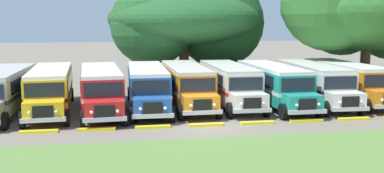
% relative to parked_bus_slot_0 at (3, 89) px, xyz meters
% --- Properties ---
extents(ground_plane, '(220.00, 220.00, 0.00)m').
position_rel_parked_bus_slot_0_xyz_m(ground_plane, '(12.32, -5.71, -1.58)').
color(ground_plane, slate).
extents(foreground_grass_strip, '(80.00, 9.78, 0.01)m').
position_rel_parked_bus_slot_0_xyz_m(foreground_grass_strip, '(12.32, -13.31, -1.58)').
color(foreground_grass_strip, olive).
rests_on(foreground_grass_strip, ground_plane).
extents(parked_bus_slot_0, '(2.71, 10.84, 2.82)m').
position_rel_parked_bus_slot_0_xyz_m(parked_bus_slot_0, '(0.00, 0.00, 0.00)').
color(parked_bus_slot_0, '#9E9993').
rests_on(parked_bus_slot_0, ground_plane).
extents(parked_bus_slot_1, '(3.29, 10.93, 2.82)m').
position_rel_parked_bus_slot_0_xyz_m(parked_bus_slot_1, '(2.94, 0.22, 0.00)').
color(parked_bus_slot_1, yellow).
rests_on(parked_bus_slot_1, ground_plane).
extents(parked_bus_slot_2, '(3.29, 10.93, 2.82)m').
position_rel_parked_bus_slot_0_xyz_m(parked_bus_slot_2, '(6.25, -0.22, 0.00)').
color(parked_bus_slot_2, red).
rests_on(parked_bus_slot_2, ground_plane).
extents(parked_bus_slot_3, '(2.82, 10.86, 2.82)m').
position_rel_parked_bus_slot_0_xyz_m(parked_bus_slot_3, '(9.40, 0.25, 0.00)').
color(parked_bus_slot_3, '#23519E').
rests_on(parked_bus_slot_3, ground_plane).
extents(parked_bus_slot_4, '(2.78, 10.85, 2.82)m').
position_rel_parked_bus_slot_0_xyz_m(parked_bus_slot_4, '(12.22, 0.72, 0.00)').
color(parked_bus_slot_4, orange).
rests_on(parked_bus_slot_4, ground_plane).
extents(parked_bus_slot_5, '(2.69, 10.84, 2.82)m').
position_rel_parked_bus_slot_0_xyz_m(parked_bus_slot_5, '(15.34, 0.73, 0.00)').
color(parked_bus_slot_5, silver).
rests_on(parked_bus_slot_5, ground_plane).
extents(parked_bus_slot_6, '(2.81, 10.85, 2.82)m').
position_rel_parked_bus_slot_0_xyz_m(parked_bus_slot_6, '(18.40, -0.17, 0.00)').
color(parked_bus_slot_6, teal).
rests_on(parked_bus_slot_6, ground_plane).
extents(parked_bus_slot_7, '(2.98, 10.88, 2.82)m').
position_rel_parked_bus_slot_0_xyz_m(parked_bus_slot_7, '(21.63, 0.18, 0.00)').
color(parked_bus_slot_7, silver).
rests_on(parked_bus_slot_7, ground_plane).
extents(parked_bus_slot_8, '(2.68, 10.84, 2.82)m').
position_rel_parked_bus_slot_0_xyz_m(parked_bus_slot_8, '(24.50, 0.56, 0.00)').
color(parked_bus_slot_8, orange).
rests_on(parked_bus_slot_8, ground_plane).
extents(curb_wheelstop_1, '(2.00, 0.36, 0.15)m').
position_rel_parked_bus_slot_0_xyz_m(curb_wheelstop_1, '(3.13, -5.92, -1.51)').
color(curb_wheelstop_1, yellow).
rests_on(curb_wheelstop_1, ground_plane).
extents(curb_wheelstop_2, '(2.00, 0.36, 0.15)m').
position_rel_parked_bus_slot_0_xyz_m(curb_wheelstop_2, '(6.20, -5.92, -1.51)').
color(curb_wheelstop_2, yellow).
rests_on(curb_wheelstop_2, ground_plane).
extents(curb_wheelstop_3, '(2.00, 0.36, 0.15)m').
position_rel_parked_bus_slot_0_xyz_m(curb_wheelstop_3, '(9.26, -5.92, -1.51)').
color(curb_wheelstop_3, yellow).
rests_on(curb_wheelstop_3, ground_plane).
extents(curb_wheelstop_4, '(2.00, 0.36, 0.15)m').
position_rel_parked_bus_slot_0_xyz_m(curb_wheelstop_4, '(12.32, -5.92, -1.51)').
color(curb_wheelstop_4, yellow).
rests_on(curb_wheelstop_4, ground_plane).
extents(curb_wheelstop_5, '(2.00, 0.36, 0.15)m').
position_rel_parked_bus_slot_0_xyz_m(curb_wheelstop_5, '(15.38, -5.92, -1.51)').
color(curb_wheelstop_5, yellow).
rests_on(curb_wheelstop_5, ground_plane).
extents(curb_wheelstop_6, '(2.00, 0.36, 0.15)m').
position_rel_parked_bus_slot_0_xyz_m(curb_wheelstop_6, '(18.45, -5.92, -1.51)').
color(curb_wheelstop_6, yellow).
rests_on(curb_wheelstop_6, ground_plane).
extents(curb_wheelstop_7, '(2.00, 0.36, 0.15)m').
position_rel_parked_bus_slot_0_xyz_m(curb_wheelstop_7, '(21.51, -5.92, -1.51)').
color(curb_wheelstop_7, yellow).
rests_on(curb_wheelstop_7, ground_plane).
extents(broad_shade_tree, '(15.25, 14.14, 10.25)m').
position_rel_parked_bus_slot_0_xyz_m(broad_shade_tree, '(14.15, 11.88, 4.45)').
color(broad_shade_tree, brown).
rests_on(broad_shade_tree, ground_plane).
extents(secondary_tree, '(15.80, 15.79, 11.68)m').
position_rel_parked_bus_slot_0_xyz_m(secondary_tree, '(28.76, 6.05, 5.40)').
color(secondary_tree, brown).
rests_on(secondary_tree, ground_plane).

